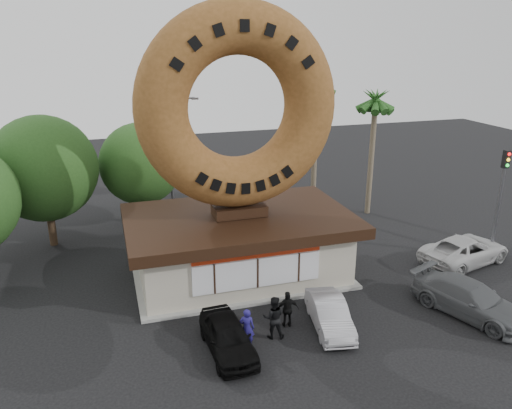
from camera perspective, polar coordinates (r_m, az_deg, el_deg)
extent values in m
plane|color=black|center=(21.19, 2.61, -15.00)|extent=(90.00, 90.00, 0.00)
cube|color=#BEB1A2|center=(25.49, -1.88, -4.97)|extent=(10.00, 6.00, 3.00)
cube|color=#999993|center=(26.10, -1.85, -7.83)|extent=(10.60, 6.60, 0.15)
cube|color=#3F3F3F|center=(24.91, -1.92, -1.71)|extent=(10.00, 6.00, 0.10)
cube|color=black|center=(24.92, -1.92, -1.82)|extent=(11.20, 7.20, 0.55)
cube|color=silver|center=(22.82, 0.16, -7.82)|extent=(6.00, 0.12, 1.40)
cube|color=red|center=(22.37, 0.18, -5.55)|extent=(6.00, 0.10, 0.45)
cube|color=black|center=(24.73, -1.93, -0.62)|extent=(2.60, 1.40, 0.50)
torus|color=brown|center=(23.54, -2.07, 11.01)|extent=(9.57, 2.44, 9.57)
cylinder|color=#473321|center=(31.40, -22.42, -1.47)|extent=(0.44, 0.44, 3.30)
sphere|color=#234A1A|center=(30.56, -23.12, 3.81)|extent=(6.00, 6.00, 6.00)
cylinder|color=#473321|center=(33.24, -12.70, 0.22)|extent=(0.44, 0.44, 2.86)
sphere|color=#234A1A|center=(32.52, -13.02, 4.56)|extent=(5.20, 5.20, 5.20)
cylinder|color=#726651|center=(34.18, 6.73, 6.41)|extent=(0.36, 0.36, 9.00)
cylinder|color=#726651|center=(34.55, 13.05, 5.34)|extent=(0.36, 0.36, 8.00)
cylinder|color=#59595E|center=(33.68, -9.76, 5.21)|extent=(0.18, 0.18, 8.00)
cylinder|color=#59595E|center=(33.12, -8.57, 11.91)|extent=(1.80, 0.12, 0.12)
cube|color=#59595E|center=(33.27, -7.00, 11.92)|extent=(0.45, 0.20, 0.12)
cylinder|color=#59595E|center=(30.01, 25.95, -0.14)|extent=(0.18, 0.18, 6.00)
cube|color=black|center=(29.36, 26.67, 4.66)|extent=(0.30, 0.28, 0.95)
sphere|color=red|center=(29.19, 26.96, 5.16)|extent=(0.18, 0.18, 0.18)
sphere|color=yellow|center=(29.25, 26.87, 4.59)|extent=(0.18, 0.18, 0.18)
sphere|color=green|center=(29.32, 26.79, 4.02)|extent=(0.18, 0.18, 0.18)
imported|color=navy|center=(20.26, -1.06, -13.92)|extent=(0.71, 0.59, 1.66)
imported|color=black|center=(20.76, 2.02, -12.76)|extent=(1.04, 0.91, 1.84)
imported|color=black|center=(21.52, 3.64, -11.87)|extent=(1.00, 0.52, 1.63)
imported|color=black|center=(20.07, -3.25, -14.82)|extent=(1.77, 4.05, 1.36)
imported|color=#9F9EA3|center=(21.73, 8.40, -12.28)|extent=(2.00, 4.03, 1.27)
imported|color=#56595B|center=(24.26, 23.26, -9.91)|extent=(3.83, 5.59, 1.50)
imported|color=#BDBDBD|center=(29.36, 22.77, -4.82)|extent=(5.76, 3.70, 1.48)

